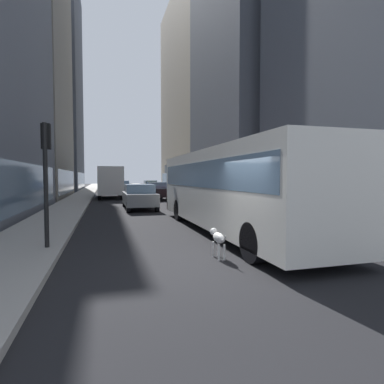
# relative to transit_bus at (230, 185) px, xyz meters

# --- Properties ---
(ground_plane) EXTENTS (120.00, 120.00, 0.00)m
(ground_plane) POSITION_rel_transit_bus_xyz_m (-1.20, 31.05, -1.78)
(ground_plane) COLOR black
(sidewalk_left) EXTENTS (2.40, 110.00, 0.15)m
(sidewalk_left) POSITION_rel_transit_bus_xyz_m (-6.90, 31.05, -1.70)
(sidewalk_left) COLOR #9E9991
(sidewalk_left) RESTS_ON ground
(sidewalk_right) EXTENTS (2.40, 110.00, 0.15)m
(sidewalk_right) POSITION_rel_transit_bus_xyz_m (4.50, 31.05, -1.70)
(sidewalk_right) COLOR gray
(sidewalk_right) RESTS_ON ground
(building_left_mid) EXTENTS (9.50, 15.52, 26.27)m
(building_left_mid) POSITION_rel_transit_bus_xyz_m (-13.10, 24.46, 11.35)
(building_left_mid) COLOR gray
(building_left_mid) RESTS_ON ground
(building_left_far) EXTENTS (9.87, 16.39, 33.39)m
(building_left_far) POSITION_rel_transit_bus_xyz_m (-13.10, 42.76, 14.91)
(building_left_far) COLOR #4C515B
(building_left_far) RESTS_ON ground
(building_right_mid) EXTENTS (10.45, 14.03, 25.02)m
(building_right_mid) POSITION_rel_transit_bus_xyz_m (10.70, 18.24, 10.72)
(building_right_mid) COLOR #4C515B
(building_right_mid) RESTS_ON ground
(building_right_far) EXTENTS (9.07, 22.35, 31.29)m
(building_right_far) POSITION_rel_transit_bus_xyz_m (10.70, 37.68, 13.86)
(building_right_far) COLOR #A0937F
(building_right_far) RESTS_ON ground
(transit_bus) EXTENTS (2.78, 11.53, 3.05)m
(transit_bus) POSITION_rel_transit_bus_xyz_m (0.00, 0.00, 0.00)
(transit_bus) COLOR silver
(transit_bus) RESTS_ON ground
(car_black_suv) EXTENTS (1.77, 4.02, 1.62)m
(car_black_suv) POSITION_rel_transit_bus_xyz_m (0.00, 17.28, -0.96)
(car_black_suv) COLOR black
(car_black_suv) RESTS_ON ground
(car_silver_sedan) EXTENTS (1.88, 4.28, 1.62)m
(car_silver_sedan) POSITION_rel_transit_bus_xyz_m (-2.40, 30.11, -0.95)
(car_silver_sedan) COLOR #B7BABF
(car_silver_sedan) RESTS_ON ground
(car_grey_wagon) EXTENTS (1.90, 4.73, 1.62)m
(car_grey_wagon) POSITION_rel_transit_bus_xyz_m (-2.40, 9.26, -0.95)
(car_grey_wagon) COLOR slate
(car_grey_wagon) RESTS_ON ground
(car_yellow_taxi) EXTENTS (1.73, 4.40, 1.62)m
(car_yellow_taxi) POSITION_rel_transit_bus_xyz_m (1.60, 32.22, -0.96)
(car_yellow_taxi) COLOR yellow
(car_yellow_taxi) RESTS_ON ground
(car_red_coupe) EXTENTS (1.95, 4.12, 1.62)m
(car_red_coupe) POSITION_rel_transit_bus_xyz_m (1.60, 8.63, -0.95)
(car_red_coupe) COLOR red
(car_red_coupe) RESTS_ON ground
(car_blue_hatchback) EXTENTS (1.90, 3.93, 1.62)m
(car_blue_hatchback) POSITION_rel_transit_bus_xyz_m (-2.40, 40.49, -0.96)
(car_blue_hatchback) COLOR #4C6BB7
(car_blue_hatchback) RESTS_ON ground
(box_truck) EXTENTS (2.30, 7.50, 3.05)m
(box_truck) POSITION_rel_transit_bus_xyz_m (-4.00, 20.94, -0.11)
(box_truck) COLOR #19519E
(box_truck) RESTS_ON ground
(dalmatian_dog) EXTENTS (0.22, 0.96, 0.72)m
(dalmatian_dog) POSITION_rel_transit_bus_xyz_m (-1.77, -3.44, -1.26)
(dalmatian_dog) COLOR white
(dalmatian_dog) RESTS_ON ground
(pedestrian_with_handbag) EXTENTS (0.45, 0.34, 1.69)m
(pedestrian_with_handbag) POSITION_rel_transit_bus_xyz_m (4.95, -1.93, -0.76)
(pedestrian_with_handbag) COLOR #1E1E2D
(pedestrian_with_handbag) RESTS_ON sidewalk_right
(traffic_light_near) EXTENTS (0.24, 0.41, 3.40)m
(traffic_light_near) POSITION_rel_transit_bus_xyz_m (-6.10, -1.56, 0.66)
(traffic_light_near) COLOR black
(traffic_light_near) RESTS_ON sidewalk_left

